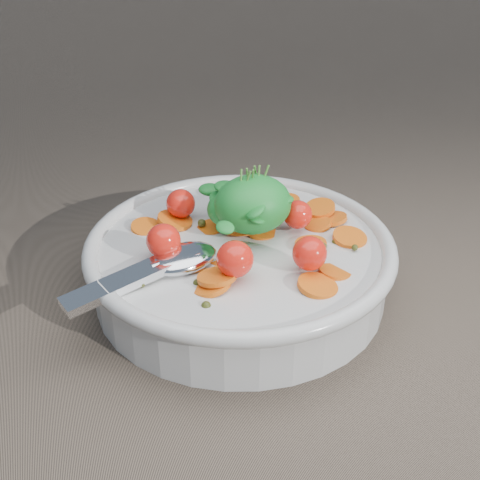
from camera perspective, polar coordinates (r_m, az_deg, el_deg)
name	(u,v)px	position (r m, az deg, el deg)	size (l,w,h in m)	color
ground	(247,302)	(0.61, 0.66, -5.90)	(6.00, 6.00, 0.00)	#756453
bowl	(240,260)	(0.60, -0.01, -1.96)	(0.33, 0.31, 0.13)	silver
napkin	(207,212)	(0.77, -3.19, 2.65)	(0.14, 0.13, 0.01)	silver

